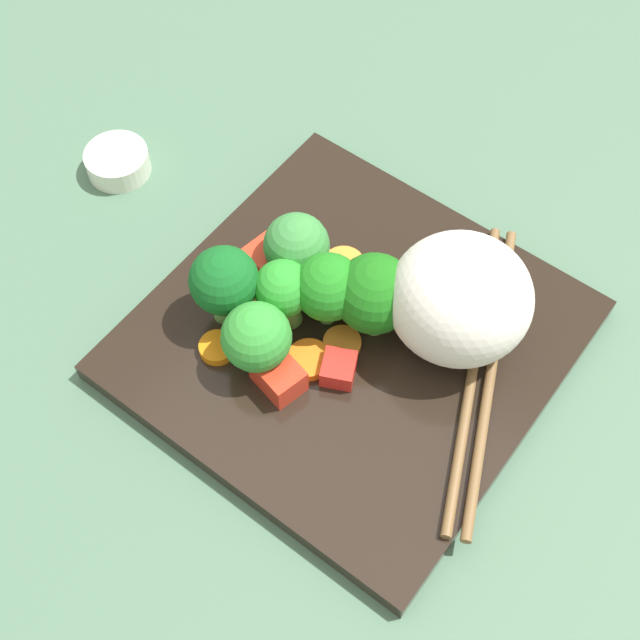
{
  "coord_description": "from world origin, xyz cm",
  "views": [
    {
      "loc": [
        25.16,
        16.39,
        51.89
      ],
      "look_at": [
        1.41,
        -1.58,
        3.5
      ],
      "focal_mm": 49.47,
      "sensor_mm": 36.0,
      "label": 1
    }
  ],
  "objects_px": {
    "rice_mound": "(460,299)",
    "sauce_cup": "(118,162)",
    "chopstick_pair": "(482,370)",
    "broccoli_floret_1": "(297,248)",
    "carrot_slice_2": "(339,341)",
    "square_plate": "(351,339)"
  },
  "relations": [
    {
      "from": "carrot_slice_2",
      "to": "broccoli_floret_1",
      "type": "bearing_deg",
      "value": -115.32
    },
    {
      "from": "square_plate",
      "to": "chopstick_pair",
      "type": "distance_m",
      "value": 0.09
    },
    {
      "from": "rice_mound",
      "to": "carrot_slice_2",
      "type": "height_order",
      "value": "rice_mound"
    },
    {
      "from": "rice_mound",
      "to": "sauce_cup",
      "type": "distance_m",
      "value": 0.29
    },
    {
      "from": "square_plate",
      "to": "chopstick_pair",
      "type": "bearing_deg",
      "value": 107.49
    },
    {
      "from": "square_plate",
      "to": "rice_mound",
      "type": "xyz_separation_m",
      "value": [
        -0.04,
        0.05,
        0.05
      ]
    },
    {
      "from": "rice_mound",
      "to": "chopstick_pair",
      "type": "relative_size",
      "value": 0.42
    },
    {
      "from": "broccoli_floret_1",
      "to": "sauce_cup",
      "type": "distance_m",
      "value": 0.18
    },
    {
      "from": "broccoli_floret_1",
      "to": "rice_mound",
      "type": "bearing_deg",
      "value": 102.42
    },
    {
      "from": "square_plate",
      "to": "carrot_slice_2",
      "type": "bearing_deg",
      "value": -13.37
    },
    {
      "from": "sauce_cup",
      "to": "rice_mound",
      "type": "bearing_deg",
      "value": 94.22
    },
    {
      "from": "carrot_slice_2",
      "to": "sauce_cup",
      "type": "height_order",
      "value": "same"
    },
    {
      "from": "chopstick_pair",
      "to": "sauce_cup",
      "type": "distance_m",
      "value": 0.32
    },
    {
      "from": "rice_mound",
      "to": "sauce_cup",
      "type": "bearing_deg",
      "value": -85.78
    },
    {
      "from": "rice_mound",
      "to": "square_plate",
      "type": "bearing_deg",
      "value": -53.38
    },
    {
      "from": "sauce_cup",
      "to": "broccoli_floret_1",
      "type": "bearing_deg",
      "value": 88.97
    },
    {
      "from": "broccoli_floret_1",
      "to": "chopstick_pair",
      "type": "height_order",
      "value": "broccoli_floret_1"
    },
    {
      "from": "carrot_slice_2",
      "to": "chopstick_pair",
      "type": "relative_size",
      "value": 0.12
    },
    {
      "from": "carrot_slice_2",
      "to": "chopstick_pair",
      "type": "bearing_deg",
      "value": 113.24
    },
    {
      "from": "rice_mound",
      "to": "sauce_cup",
      "type": "xyz_separation_m",
      "value": [
        0.02,
        -0.29,
        -0.05
      ]
    },
    {
      "from": "broccoli_floret_1",
      "to": "carrot_slice_2",
      "type": "relative_size",
      "value": 2.3
    },
    {
      "from": "broccoli_floret_1",
      "to": "square_plate",
      "type": "bearing_deg",
      "value": 75.17
    }
  ]
}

